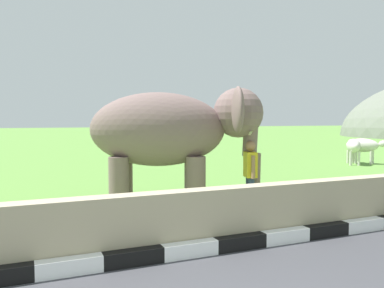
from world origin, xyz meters
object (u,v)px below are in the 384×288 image
object	(u,v)px
person_handler	(250,172)
cow_near	(363,146)
elephant	(174,131)
cow_mid	(353,146)

from	to	relation	value
person_handler	cow_near	xyz separation A→B (m)	(10.46, 6.58, -0.06)
elephant	cow_near	size ratio (longest dim) A/B	2.23
person_handler	cow_near	distance (m)	12.35
person_handler	cow_near	size ratio (longest dim) A/B	0.91
person_handler	cow_mid	world-z (taller)	person_handler
cow_mid	elephant	bearing A→B (deg)	-153.12
person_handler	cow_mid	distance (m)	11.77
cow_near	elephant	bearing A→B (deg)	-154.27
cow_near	person_handler	bearing A→B (deg)	-147.82
cow_near	cow_mid	world-z (taller)	same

